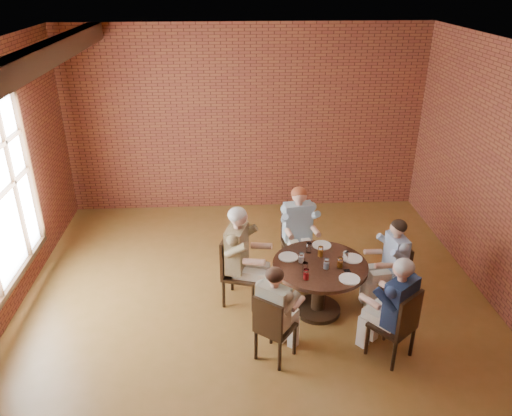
{
  "coord_description": "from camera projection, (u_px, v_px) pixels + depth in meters",
  "views": [
    {
      "loc": [
        -0.33,
        -5.34,
        4.19
      ],
      "look_at": [
        0.05,
        1.0,
        1.14
      ],
      "focal_mm": 35.0,
      "sensor_mm": 36.0,
      "label": 1
    }
  ],
  "objects": [
    {
      "name": "floor",
      "position": [
        257.0,
        317.0,
        6.64
      ],
      "size": [
        7.0,
        7.0,
        0.0
      ],
      "primitive_type": "plane",
      "color": "brown",
      "rests_on": "ground"
    },
    {
      "name": "diner_a",
      "position": [
        391.0,
        263.0,
        6.66
      ],
      "size": [
        0.67,
        0.57,
        1.28
      ],
      "primitive_type": null,
      "rotation": [
        0.0,
        0.0,
        -1.43
      ],
      "color": "#396096",
      "rests_on": "floor"
    },
    {
      "name": "smartphone",
      "position": [
        348.0,
        273.0,
        6.24
      ],
      "size": [
        0.1,
        0.16,
        0.01
      ],
      "primitive_type": "cube",
      "rotation": [
        0.0,
        0.0,
        0.12
      ],
      "color": "black",
      "rests_on": "dining_table"
    },
    {
      "name": "chair_b",
      "position": [
        297.0,
        238.0,
        7.55
      ],
      "size": [
        0.49,
        0.49,
        0.95
      ],
      "rotation": [
        0.0,
        0.0,
        0.13
      ],
      "color": "black",
      "rests_on": "floor"
    },
    {
      "name": "dining_table",
      "position": [
        319.0,
        278.0,
        6.54
      ],
      "size": [
        1.23,
        1.23,
        0.75
      ],
      "color": "black",
      "rests_on": "floor"
    },
    {
      "name": "glass_d",
      "position": [
        301.0,
        258.0,
        6.44
      ],
      "size": [
        0.07,
        0.07,
        0.14
      ],
      "primitive_type": "cylinder",
      "color": "white",
      "rests_on": "dining_table"
    },
    {
      "name": "glass_g",
      "position": [
        326.0,
        264.0,
        6.31
      ],
      "size": [
        0.07,
        0.07,
        0.14
      ],
      "primitive_type": "cylinder",
      "color": "white",
      "rests_on": "dining_table"
    },
    {
      "name": "ceiling_beam",
      "position": [
        18.0,
        69.0,
        5.09
      ],
      "size": [
        0.22,
        6.9,
        0.26
      ],
      "primitive_type": "cube",
      "color": "black",
      "rests_on": "ceiling"
    },
    {
      "name": "plate_a",
      "position": [
        352.0,
        258.0,
        6.55
      ],
      "size": [
        0.26,
        0.26,
        0.01
      ],
      "primitive_type": "cylinder",
      "color": "white",
      "rests_on": "dining_table"
    },
    {
      "name": "chair_d",
      "position": [
        272.0,
        327.0,
        5.71
      ],
      "size": [
        0.55,
        0.55,
        0.9
      ],
      "rotation": [
        0.0,
        0.0,
        2.48
      ],
      "color": "black",
      "rests_on": "floor"
    },
    {
      "name": "diner_b",
      "position": [
        299.0,
        231.0,
        7.4
      ],
      "size": [
        0.62,
        0.73,
        1.36
      ],
      "primitive_type": null,
      "rotation": [
        0.0,
        0.0,
        0.13
      ],
      "color": "#8FA6B6",
      "rests_on": "floor"
    },
    {
      "name": "plate_b",
      "position": [
        322.0,
        245.0,
        6.86
      ],
      "size": [
        0.26,
        0.26,
        0.01
      ],
      "primitive_type": "cylinder",
      "color": "white",
      "rests_on": "dining_table"
    },
    {
      "name": "plate_d",
      "position": [
        349.0,
        279.0,
        6.12
      ],
      "size": [
        0.26,
        0.26,
        0.01
      ],
      "primitive_type": "cylinder",
      "color": "white",
      "rests_on": "dining_table"
    },
    {
      "name": "diner_d",
      "position": [
        276.0,
        313.0,
        5.71
      ],
      "size": [
        0.75,
        0.77,
        1.26
      ],
      "primitive_type": null,
      "rotation": [
        0.0,
        0.0,
        2.48
      ],
      "color": "#BFA696",
      "rests_on": "floor"
    },
    {
      "name": "diner_c",
      "position": [
        242.0,
        256.0,
        6.68
      ],
      "size": [
        0.86,
        0.77,
        1.42
      ],
      "primitive_type": null,
      "rotation": [
        0.0,
        0.0,
        1.27
      ],
      "color": "brown",
      "rests_on": "floor"
    },
    {
      "name": "chair_e",
      "position": [
        399.0,
        324.0,
        5.73
      ],
      "size": [
        0.61,
        0.61,
        0.94
      ],
      "rotation": [
        0.0,
        0.0,
        3.81
      ],
      "color": "black",
      "rests_on": "floor"
    },
    {
      "name": "glass_b",
      "position": [
        320.0,
        251.0,
        6.58
      ],
      "size": [
        0.07,
        0.07,
        0.14
      ],
      "primitive_type": "cylinder",
      "color": "white",
      "rests_on": "dining_table"
    },
    {
      "name": "glass_a",
      "position": [
        345.0,
        256.0,
        6.47
      ],
      "size": [
        0.07,
        0.07,
        0.14
      ],
      "primitive_type": "cylinder",
      "color": "white",
      "rests_on": "dining_table"
    },
    {
      "name": "glass_h",
      "position": [
        340.0,
        263.0,
        6.33
      ],
      "size": [
        0.07,
        0.07,
        0.14
      ],
      "primitive_type": "cylinder",
      "color": "white",
      "rests_on": "dining_table"
    },
    {
      "name": "glass_e",
      "position": [
        305.0,
        268.0,
        6.23
      ],
      "size": [
        0.07,
        0.07,
        0.14
      ],
      "primitive_type": "cylinder",
      "color": "white",
      "rests_on": "dining_table"
    },
    {
      "name": "glass_c",
      "position": [
        309.0,
        248.0,
        6.67
      ],
      "size": [
        0.07,
        0.07,
        0.14
      ],
      "primitive_type": "cylinder",
      "color": "white",
      "rests_on": "dining_table"
    },
    {
      "name": "diner_e",
      "position": [
        394.0,
        309.0,
        5.71
      ],
      "size": [
        0.83,
        0.85,
        1.35
      ],
      "primitive_type": null,
      "rotation": [
        0.0,
        0.0,
        3.81
      ],
      "color": "#1A2849",
      "rests_on": "floor"
    },
    {
      "name": "plate_c",
      "position": [
        288.0,
        257.0,
        6.58
      ],
      "size": [
        0.26,
        0.26,
        0.01
      ],
      "primitive_type": "cylinder",
      "color": "white",
      "rests_on": "dining_table"
    },
    {
      "name": "glass_f",
      "position": [
        306.0,
        274.0,
        6.09
      ],
      "size": [
        0.07,
        0.07,
        0.14
      ],
      "primitive_type": "cylinder",
      "color": "white",
      "rests_on": "dining_table"
    },
    {
      "name": "wall_back",
      "position": [
        245.0,
        121.0,
        9.05
      ],
      "size": [
        7.0,
        0.0,
        7.0
      ],
      "primitive_type": "plane",
      "rotation": [
        1.57,
        0.0,
        0.0
      ],
      "color": "maroon",
      "rests_on": "ground"
    },
    {
      "name": "chair_a",
      "position": [
        395.0,
        272.0,
        6.74
      ],
      "size": [
        0.45,
        0.45,
        0.91
      ],
      "rotation": [
        0.0,
        0.0,
        -1.43
      ],
      "color": "black",
      "rests_on": "floor"
    },
    {
      "name": "ceiling",
      "position": [
        257.0,
        53.0,
        5.16
      ],
      "size": [
        7.0,
        7.0,
        0.0
      ],
      "primitive_type": "plane",
      "rotation": [
        3.14,
        0.0,
        0.0
      ],
      "color": "silver",
      "rests_on": "wall_back"
    },
    {
      "name": "chair_c",
      "position": [
        235.0,
        267.0,
        6.78
      ],
      "size": [
        0.59,
        0.59,
        0.99
      ],
      "rotation": [
        0.0,
        0.0,
        1.27
      ],
      "color": "black",
      "rests_on": "floor"
    }
  ]
}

